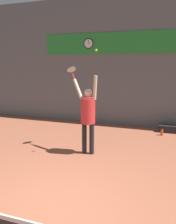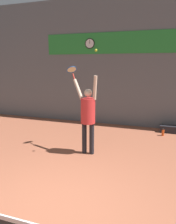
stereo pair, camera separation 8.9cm
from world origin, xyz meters
name	(u,v)px [view 2 (the right image)]	position (x,y,z in m)	size (l,w,h in m)	color
ground_plane	(47,213)	(0.00, 0.00, 0.00)	(18.00, 18.00, 0.00)	#9E563D
back_wall	(120,63)	(0.00, 5.87, 2.50)	(18.00, 0.10, 5.00)	slate
sponsor_banner	(120,43)	(0.00, 5.81, 3.25)	(6.14, 0.02, 0.81)	#288C38
scoreboard_clock	(90,44)	(-1.21, 5.79, 3.25)	(0.41, 0.04, 0.41)	white
tennis_player	(88,114)	(-0.18, 2.61, 1.13)	(0.82, 0.50, 2.16)	black
tennis_racket	(72,70)	(-0.80, 3.01, 2.27)	(0.39, 0.39, 0.39)	red
tennis_ball	(96,50)	(0.07, 2.50, 2.78)	(0.07, 0.07, 0.07)	#CCDB2D
water_bottle	(163,133)	(1.79, 4.91, 0.11)	(0.09, 0.09, 0.25)	#D84C19
equipment_bag	(171,129)	(2.06, 5.37, 0.13)	(0.79, 0.29, 0.25)	black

